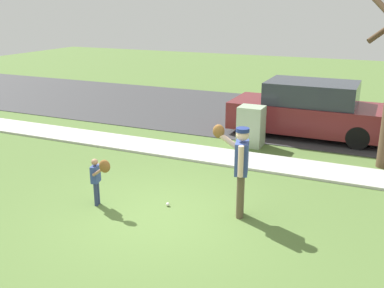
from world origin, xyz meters
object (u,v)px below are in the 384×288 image
Objects in this scene: person_adult at (239,162)px; utility_cabinet at (251,126)px; parked_suv_maroon at (310,110)px; person_child at (98,175)px; baseball at (168,204)px.

person_adult is 4.46m from utility_cabinet.
person_adult is 6.00m from parked_suv_maroon.
utility_cabinet reaches higher than person_child.
parked_suv_maroon is (1.63, 6.19, 0.75)m from baseball.
person_adult reaches higher than baseball.
baseball is 0.02× the size of parked_suv_maroon.
parked_suv_maroon reaches higher than person_child.
person_child is at bearing -107.08° from utility_cabinet.
person_child reaches higher than baseball.
baseball is (-1.39, -0.19, -1.04)m from person_adult.
person_child is 0.22× the size of parked_suv_maroon.
baseball is at bearing 75.23° from parked_suv_maroon.
parked_suv_maroon is at bearing -106.64° from person_adult.
person_adult is 1.74m from baseball.
person_child is at bearing 1.20° from person_adult.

